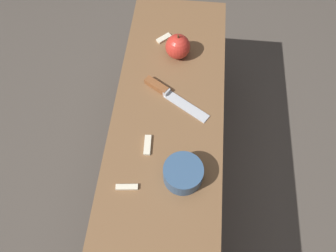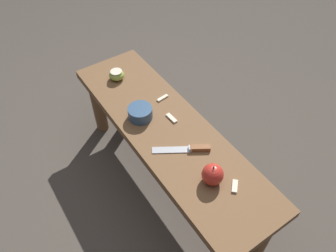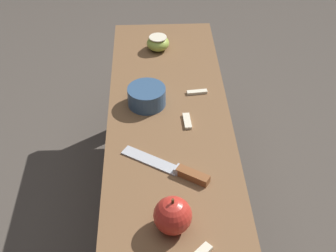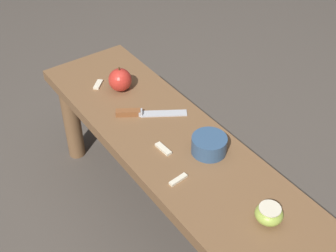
# 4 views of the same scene
# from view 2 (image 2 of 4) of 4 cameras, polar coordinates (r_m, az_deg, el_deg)

# --- Properties ---
(ground_plane) EXTENTS (8.00, 8.00, 0.00)m
(ground_plane) POSITION_cam_2_polar(r_m,az_deg,el_deg) (1.75, -0.09, -9.49)
(ground_plane) COLOR #4C443D
(wooden_bench) EXTENTS (1.18, 0.34, 0.42)m
(wooden_bench) POSITION_cam_2_polar(r_m,az_deg,el_deg) (1.48, -0.11, -2.57)
(wooden_bench) COLOR brown
(wooden_bench) RESTS_ON ground_plane
(knife) EXTENTS (0.15, 0.22, 0.02)m
(knife) POSITION_cam_2_polar(r_m,az_deg,el_deg) (1.34, 3.92, -3.96)
(knife) COLOR #B7BABF
(knife) RESTS_ON wooden_bench
(apple_whole) EXTENTS (0.08, 0.08, 0.09)m
(apple_whole) POSITION_cam_2_polar(r_m,az_deg,el_deg) (1.23, 7.78, -8.36)
(apple_whole) COLOR red
(apple_whole) RESTS_ON wooden_bench
(apple_cut) EXTENTS (0.07, 0.07, 0.05)m
(apple_cut) POSITION_cam_2_polar(r_m,az_deg,el_deg) (1.66, -8.94, 8.79)
(apple_cut) COLOR #9EB747
(apple_cut) RESTS_ON wooden_bench
(apple_slice_near_knife) EXTENTS (0.06, 0.02, 0.01)m
(apple_slice_near_knife) POSITION_cam_2_polar(r_m,az_deg,el_deg) (1.45, 0.62, 1.39)
(apple_slice_near_knife) COLOR beige
(apple_slice_near_knife) RESTS_ON wooden_bench
(apple_slice_center) EXTENTS (0.02, 0.06, 0.01)m
(apple_slice_center) POSITION_cam_2_polar(r_m,az_deg,el_deg) (1.55, -0.94, 4.91)
(apple_slice_center) COLOR beige
(apple_slice_center) RESTS_ON wooden_bench
(apple_slice_near_bowl) EXTENTS (0.05, 0.05, 0.01)m
(apple_slice_near_bowl) POSITION_cam_2_polar(r_m,az_deg,el_deg) (1.26, 11.54, -10.23)
(apple_slice_near_bowl) COLOR beige
(apple_slice_near_bowl) RESTS_ON wooden_bench
(bowl) EXTENTS (0.11, 0.11, 0.05)m
(bowl) POSITION_cam_2_polar(r_m,az_deg,el_deg) (1.45, -4.86, 2.31)
(bowl) COLOR #335175
(bowl) RESTS_ON wooden_bench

